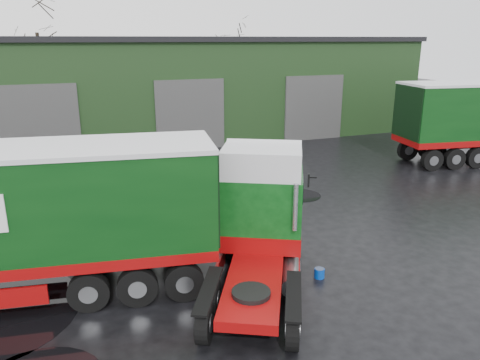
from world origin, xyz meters
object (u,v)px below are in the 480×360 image
object	(u,v)px
hero_tractor	(257,230)
tree_back_b	(228,66)
wash_bucket	(319,273)
tree_back_a	(40,57)
warehouse	(166,85)

from	to	relation	value
hero_tractor	tree_back_b	xyz separation A→B (m)	(10.77, 32.28, 1.98)
wash_bucket	tree_back_a	size ratio (longest dim) A/B	0.03
warehouse	tree_back_a	world-z (taller)	tree_back_a
warehouse	hero_tractor	xyz separation A→B (m)	(-2.77, -22.28, -1.39)
warehouse	wash_bucket	size ratio (longest dim) A/B	116.45
warehouse	tree_back_b	world-z (taller)	tree_back_b
warehouse	wash_bucket	world-z (taller)	warehouse
warehouse	hero_tractor	size ratio (longest dim) A/B	5.70
hero_tractor	tree_back_b	bearing A→B (deg)	99.31
wash_bucket	tree_back_b	bearing A→B (deg)	74.60
hero_tractor	warehouse	bearing A→B (deg)	110.67
warehouse	tree_back_b	xyz separation A→B (m)	(8.00, 10.00, 0.59)
tree_back_b	wash_bucket	bearing A→B (deg)	-105.40
warehouse	tree_back_a	xyz separation A→B (m)	(-8.00, 10.00, 1.59)
tree_back_a	hero_tractor	bearing A→B (deg)	-80.81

